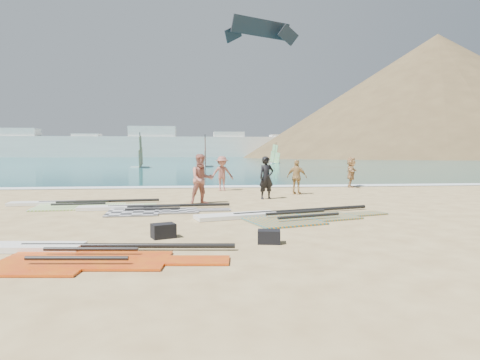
{
  "coord_description": "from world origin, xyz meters",
  "views": [
    {
      "loc": [
        -2.3,
        -10.88,
        2.05
      ],
      "look_at": [
        -0.74,
        4.0,
        1.0
      ],
      "focal_mm": 30.0,
      "sensor_mm": 36.0,
      "label": 1
    }
  ],
  "objects": [
    {
      "name": "ground",
      "position": [
        0.0,
        0.0,
        0.0
      ],
      "size": [
        300.0,
        300.0,
        0.0
      ],
      "primitive_type": "plane",
      "color": "tan",
      "rests_on": "ground"
    },
    {
      "name": "sea",
      "position": [
        0.0,
        132.0,
        0.0
      ],
      "size": [
        300.0,
        240.0,
        0.06
      ],
      "primitive_type": "cube",
      "color": "#0B4951",
      "rests_on": "ground"
    },
    {
      "name": "surf_line",
      "position": [
        0.0,
        12.3,
        0.0
      ],
      "size": [
        300.0,
        1.2,
        0.04
      ],
      "primitive_type": "cube",
      "color": "white",
      "rests_on": "ground"
    },
    {
      "name": "far_town",
      "position": [
        -15.72,
        150.0,
        4.49
      ],
      "size": [
        160.0,
        8.0,
        12.0
      ],
      "color": "white",
      "rests_on": "ground"
    },
    {
      "name": "headland_main",
      "position": [
        85.0,
        130.0,
        0.0
      ],
      "size": [
        143.0,
        143.0,
        45.0
      ],
      "primitive_type": "cone",
      "color": "brown",
      "rests_on": "ground"
    },
    {
      "name": "rig_grey",
      "position": [
        -4.3,
        3.27,
        0.05
      ],
      "size": [
        5.4,
        2.17,
        0.2
      ],
      "rotation": [
        0.0,
        0.0,
        0.06
      ],
      "color": "#2A2A2D",
      "rests_on": "ground"
    },
    {
      "name": "rig_green",
      "position": [
        -7.17,
        4.86,
        0.05
      ],
      "size": [
        5.66,
        2.33,
        0.2
      ],
      "rotation": [
        0.0,
        0.0,
        0.09
      ],
      "color": "#88CB30",
      "rests_on": "ground"
    },
    {
      "name": "rig_orange",
      "position": [
        0.24,
        1.27,
        0.05
      ],
      "size": [
        6.35,
        3.45,
        0.2
      ],
      "rotation": [
        0.0,
        0.0,
        0.29
      ],
      "color": "orange",
      "rests_on": "ground"
    },
    {
      "name": "rig_red",
      "position": [
        -4.83,
        -2.82,
        0.05
      ],
      "size": [
        5.51,
        2.44,
        0.2
      ],
      "rotation": [
        0.0,
        0.0,
        -0.11
      ],
      "color": "red",
      "rests_on": "ground"
    },
    {
      "name": "gear_bag_near",
      "position": [
        -3.14,
        -1.3,
        0.17
      ],
      "size": [
        0.64,
        0.56,
        0.34
      ],
      "primitive_type": "cube",
      "rotation": [
        0.0,
        0.0,
        0.38
      ],
      "color": "black",
      "rests_on": "ground"
    },
    {
      "name": "gear_bag_far",
      "position": [
        -0.73,
        -2.13,
        0.15
      ],
      "size": [
        0.55,
        0.43,
        0.3
      ],
      "primitive_type": "cube",
      "rotation": [
        0.0,
        0.0,
        -0.17
      ],
      "color": "black",
      "rests_on": "ground"
    },
    {
      "name": "person_wetsuit",
      "position": [
        0.65,
        6.28,
        0.93
      ],
      "size": [
        0.78,
        0.62,
        1.86
      ],
      "primitive_type": "imported",
      "rotation": [
        0.0,
        0.0,
        0.29
      ],
      "color": "black",
      "rests_on": "ground"
    },
    {
      "name": "beachgoer_left",
      "position": [
        -2.17,
        4.96,
        0.98
      ],
      "size": [
        1.14,
        1.01,
        1.97
      ],
      "primitive_type": "imported",
      "rotation": [
        0.0,
        0.0,
        0.33
      ],
      "color": "#B76C5C",
      "rests_on": "ground"
    },
    {
      "name": "beachgoer_mid",
      "position": [
        -1.04,
        10.26,
        0.91
      ],
      "size": [
        1.21,
        0.74,
        1.83
      ],
      "primitive_type": "imported",
      "rotation": [
        0.0,
        0.0,
        0.05
      ],
      "color": "#98594D",
      "rests_on": "ground"
    },
    {
      "name": "beachgoer_back",
      "position": [
        2.44,
        8.04,
        0.84
      ],
      "size": [
        1.05,
        0.85,
        1.67
      ],
      "primitive_type": "imported",
      "rotation": [
        0.0,
        0.0,
        2.61
      ],
      "color": "tan",
      "rests_on": "ground"
    },
    {
      "name": "beachgoer_right",
      "position": [
        6.52,
        11.5,
        0.88
      ],
      "size": [
        1.18,
        1.69,
        1.75
      ],
      "primitive_type": "imported",
      "rotation": [
        0.0,
        0.0,
        1.11
      ],
      "color": "tan",
      "rests_on": "ground"
    },
    {
      "name": "windsurfer_left",
      "position": [
        -9.69,
        42.04,
        1.33
      ],
      "size": [
        2.55,
        3.1,
        4.62
      ],
      "rotation": [
        0.0,
        0.0,
        -0.03
      ],
      "color": "white",
      "rests_on": "ground"
    },
    {
      "name": "windsurfer_centre",
      "position": [
        -1.32,
        44.52,
        1.3
      ],
      "size": [
        2.5,
        3.01,
        4.49
      ],
      "rotation": [
        0.0,
        0.0,
        -0.06
      ],
      "color": "white",
      "rests_on": "ground"
    },
    {
      "name": "windsurfer_right",
      "position": [
        11.47,
        60.24,
        1.16
      ],
      "size": [
        2.08,
        2.17,
        3.82
      ],
      "rotation": [
        0.0,
        0.0,
        0.59
      ],
      "color": "white",
      "rests_on": "ground"
    },
    {
      "name": "kitesurf_kite",
      "position": [
        4.84,
        34.67,
        15.76
      ],
      "size": [
        8.06,
        3.94,
        2.7
      ],
      "rotation": [
        0.0,
        0.0,
        0.41
      ],
      "color": "#212227",
      "rests_on": "ground"
    }
  ]
}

